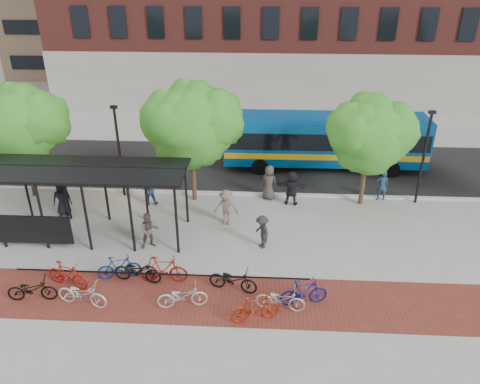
# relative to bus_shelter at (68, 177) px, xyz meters

# --- Properties ---
(ground) EXTENTS (160.00, 160.00, 0.00)m
(ground) POSITION_rel_bus_shelter_xyz_m (8.13, 0.48, -3.00)
(ground) COLOR #9E9E99
(ground) RESTS_ON ground
(asphalt_street) EXTENTS (160.00, 8.00, 0.01)m
(asphalt_street) POSITION_rel_bus_shelter_xyz_m (8.13, 8.48, -2.99)
(asphalt_street) COLOR black
(asphalt_street) RESTS_ON ground
(curb) EXTENTS (160.00, 0.25, 0.12)m
(curb) POSITION_rel_bus_shelter_xyz_m (8.13, 4.48, -2.94)
(curb) COLOR #B7B7B2
(curb) RESTS_ON ground
(brick_strip) EXTENTS (24.00, 3.00, 0.01)m
(brick_strip) POSITION_rel_bus_shelter_xyz_m (6.13, -4.52, -3.00)
(brick_strip) COLOR maroon
(brick_strip) RESTS_ON ground
(bike_rack_rail) EXTENTS (12.00, 0.05, 0.95)m
(bike_rack_rail) POSITION_rel_bus_shelter_xyz_m (4.83, -3.62, -3.00)
(bike_rack_rail) COLOR black
(bike_rack_rail) RESTS_ON ground
(bus_shelter) EXTENTS (10.60, 3.07, 3.60)m
(bus_shelter) POSITION_rel_bus_shelter_xyz_m (0.00, 0.00, 0.00)
(bus_shelter) COLOR black
(bus_shelter) RESTS_ON ground
(tree_a) EXTENTS (4.90, 4.00, 6.18)m
(tree_a) POSITION_rel_bus_shelter_xyz_m (-3.77, 3.83, 1.24)
(tree_a) COLOR #382619
(tree_a) RESTS_ON ground
(tree_b) EXTENTS (5.15, 4.20, 6.47)m
(tree_b) POSITION_rel_bus_shelter_xyz_m (5.23, 3.83, 1.46)
(tree_b) COLOR #382619
(tree_b) RESTS_ON ground
(tree_c) EXTENTS (4.66, 3.80, 5.92)m
(tree_c) POSITION_rel_bus_shelter_xyz_m (14.22, 3.83, 1.06)
(tree_c) COLOR #382619
(tree_c) RESTS_ON ground
(lamp_post_left) EXTENTS (0.35, 0.20, 5.12)m
(lamp_post_left) POSITION_rel_bus_shelter_xyz_m (1.13, 4.08, -0.25)
(lamp_post_left) COLOR black
(lamp_post_left) RESTS_ON ground
(lamp_post_right) EXTENTS (0.35, 0.20, 5.12)m
(lamp_post_right) POSITION_rel_bus_shelter_xyz_m (17.13, 4.08, -0.25)
(lamp_post_right) COLOR black
(lamp_post_right) RESTS_ON ground
(bus) EXTENTS (12.35, 3.02, 3.33)m
(bus) POSITION_rel_bus_shelter_xyz_m (12.58, 8.63, -1.09)
(bus) COLOR #084E93
(bus) RESTS_ON ground
(bike_0) EXTENTS (1.96, 0.84, 1.00)m
(bike_0) POSITION_rel_bus_shelter_xyz_m (0.08, -4.93, -2.50)
(bike_0) COLOR black
(bike_0) RESTS_ON ground
(bike_1) EXTENTS (1.97, 1.10, 1.14)m
(bike_1) POSITION_rel_bus_shelter_xyz_m (1.14, -4.03, -2.43)
(bike_1) COLOR #9B190E
(bike_1) RESTS_ON ground
(bike_2) EXTENTS (2.15, 1.09, 1.08)m
(bike_2) POSITION_rel_bus_shelter_xyz_m (2.12, -5.12, -2.46)
(bike_2) COLOR #B7B7BA
(bike_2) RESTS_ON ground
(bike_3) EXTENTS (1.84, 0.94, 1.06)m
(bike_3) POSITION_rel_bus_shelter_xyz_m (3.04, -3.36, -2.47)
(bike_3) COLOR navy
(bike_3) RESTS_ON ground
(bike_4) EXTENTS (2.07, 0.95, 1.05)m
(bike_4) POSITION_rel_bus_shelter_xyz_m (3.85, -3.55, -2.47)
(bike_4) COLOR black
(bike_4) RESTS_ON ground
(bike_5) EXTENTS (1.98, 0.57, 1.19)m
(bike_5) POSITION_rel_bus_shelter_xyz_m (4.92, -3.51, -2.40)
(bike_5) COLOR maroon
(bike_5) RESTS_ON ground
(bike_6) EXTENTS (2.01, 1.01, 1.01)m
(bike_6) POSITION_rel_bus_shelter_xyz_m (5.94, -4.99, -2.49)
(bike_6) COLOR #B1B1B4
(bike_6) RESTS_ON ground
(bike_8) EXTENTS (2.10, 1.14, 1.04)m
(bike_8) POSITION_rel_bus_shelter_xyz_m (7.77, -3.92, -2.48)
(bike_8) COLOR black
(bike_8) RESTS_ON ground
(bike_9) EXTENTS (1.93, 1.04, 1.12)m
(bike_9) POSITION_rel_bus_shelter_xyz_m (8.69, -5.59, -2.44)
(bike_9) COLOR maroon
(bike_9) RESTS_ON ground
(bike_10) EXTENTS (1.94, 0.87, 0.99)m
(bike_10) POSITION_rel_bus_shelter_xyz_m (9.63, -4.95, -2.51)
(bike_10) COLOR #A9A9AB
(bike_10) RESTS_ON ground
(bike_11) EXTENTS (1.92, 0.89, 1.12)m
(bike_11) POSITION_rel_bus_shelter_xyz_m (10.51, -4.58, -2.44)
(bike_11) COLOR navy
(bike_11) RESTS_ON ground
(pedestrian_0) EXTENTS (1.04, 0.83, 1.86)m
(pedestrian_0) POSITION_rel_bus_shelter_xyz_m (-1.35, 1.74, -2.07)
(pedestrian_0) COLOR black
(pedestrian_0) RESTS_ON ground
(pedestrian_2) EXTENTS (0.99, 0.83, 1.81)m
(pedestrian_2) POSITION_rel_bus_shelter_xyz_m (2.80, 3.11, -2.10)
(pedestrian_2) COLOR #1D2D45
(pedestrian_2) RESTS_ON ground
(pedestrian_3) EXTENTS (1.27, 0.79, 1.88)m
(pedestrian_3) POSITION_rel_bus_shelter_xyz_m (7.09, 1.21, -2.06)
(pedestrian_3) COLOR brown
(pedestrian_3) RESTS_ON ground
(pedestrian_5) EXTENTS (1.85, 0.88, 1.91)m
(pedestrian_5) POSITION_rel_bus_shelter_xyz_m (10.39, 3.53, -2.04)
(pedestrian_5) COLOR black
(pedestrian_5) RESTS_ON ground
(pedestrian_6) EXTENTS (1.12, 0.97, 1.94)m
(pedestrian_6) POSITION_rel_bus_shelter_xyz_m (9.19, 4.10, -2.03)
(pedestrian_6) COLOR #3F3732
(pedestrian_6) RESTS_ON ground
(pedestrian_7) EXTENTS (0.64, 0.42, 1.74)m
(pedestrian_7) POSITION_rel_bus_shelter_xyz_m (15.29, 4.28, -2.13)
(pedestrian_7) COLOR #20344C
(pedestrian_7) RESTS_ON ground
(pedestrian_8) EXTENTS (1.05, 0.96, 1.75)m
(pedestrian_8) POSITION_rel_bus_shelter_xyz_m (3.79, -1.02, -2.12)
(pedestrian_8) COLOR #50423B
(pedestrian_8) RESTS_ON ground
(pedestrian_9) EXTENTS (1.01, 1.21, 1.62)m
(pedestrian_9) POSITION_rel_bus_shelter_xyz_m (8.88, -0.74, -2.19)
(pedestrian_9) COLOR #252525
(pedestrian_9) RESTS_ON ground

